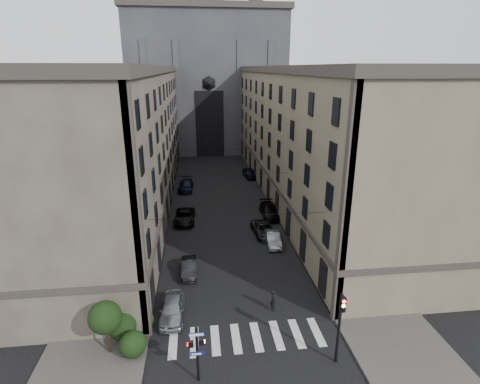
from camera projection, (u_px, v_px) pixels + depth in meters
name	position (u px, v px, depth m)	size (l,w,h in m)	color
sidewalk_left	(148.00, 200.00, 55.13)	(7.00, 80.00, 0.15)	#383533
sidewalk_right	(287.00, 194.00, 57.48)	(7.00, 80.00, 0.15)	#383533
zebra_crossing	(246.00, 337.00, 27.13)	(11.00, 3.20, 0.01)	beige
building_left	(121.00, 138.00, 51.87)	(13.60, 60.60, 18.85)	#473F37
building_right	(309.00, 134.00, 54.88)	(13.60, 60.60, 18.85)	brown
gothic_tower	(207.00, 71.00, 87.41)	(35.00, 23.00, 58.00)	#2D2D33
pedestrian_signal_left	(197.00, 350.00, 22.70)	(1.02, 0.38, 4.00)	black
traffic_light_right	(340.00, 321.00, 23.81)	(0.34, 0.50, 5.20)	black
shrub_cluster	(120.00, 326.00, 25.59)	(3.90, 4.40, 3.90)	black
tram_wires	(218.00, 151.00, 53.69)	(14.00, 60.00, 0.43)	black
car_left_near	(172.00, 309.00, 29.10)	(1.83, 4.56, 1.55)	gray
car_left_midnear	(189.00, 268.00, 35.29)	(1.40, 4.03, 1.33)	black
car_left_midfar	(185.00, 217.00, 47.14)	(2.47, 5.36, 1.49)	black
car_left_far	(186.00, 185.00, 59.61)	(2.21, 5.44, 1.58)	black
car_right_near	(273.00, 239.00, 41.18)	(1.47, 4.21, 1.39)	gray
car_right_midnear	(264.00, 229.00, 43.61)	(2.29, 4.98, 1.38)	black
car_right_midfar	(270.00, 211.00, 48.99)	(2.22, 5.45, 1.58)	black
car_right_far	(250.00, 173.00, 66.35)	(1.92, 4.76, 1.62)	black
pedestrian	(273.00, 300.00, 29.91)	(0.68, 0.45, 1.87)	black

